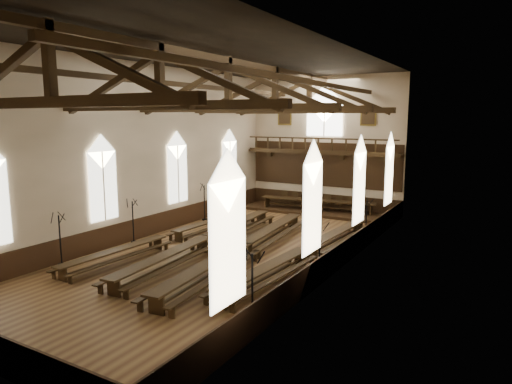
# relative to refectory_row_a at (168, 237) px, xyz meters

# --- Properties ---
(ground) EXTENTS (26.00, 26.00, 0.00)m
(ground) POSITION_rel_refectory_row_a_xyz_m (3.50, 0.79, -0.50)
(ground) COLOR brown
(ground) RESTS_ON ground
(room_walls) EXTENTS (26.00, 26.00, 26.00)m
(room_walls) POSITION_rel_refectory_row_a_xyz_m (3.50, 0.79, 5.96)
(room_walls) COLOR beige
(room_walls) RESTS_ON ground
(wainscot_band) EXTENTS (12.00, 26.00, 1.20)m
(wainscot_band) POSITION_rel_refectory_row_a_xyz_m (3.50, 0.79, 0.10)
(wainscot_band) COLOR #321C0F
(wainscot_band) RESTS_ON ground
(side_windows) EXTENTS (11.85, 19.80, 4.50)m
(side_windows) POSITION_rel_refectory_row_a_xyz_m (3.50, 0.79, 3.24)
(side_windows) COLOR white
(side_windows) RESTS_ON room_walls
(end_window) EXTENTS (2.80, 0.12, 3.80)m
(end_window) POSITION_rel_refectory_row_a_xyz_m (3.50, 13.69, 6.72)
(end_window) COLOR white
(end_window) RESTS_ON room_walls
(minstrels_gallery) EXTENTS (11.80, 1.24, 3.70)m
(minstrels_gallery) POSITION_rel_refectory_row_a_xyz_m (3.50, 13.45, 3.41)
(minstrels_gallery) COLOR #31220F
(minstrels_gallery) RESTS_ON room_walls
(portraits) EXTENTS (7.75, 0.09, 1.45)m
(portraits) POSITION_rel_refectory_row_a_xyz_m (3.50, 13.69, 6.60)
(portraits) COLOR brown
(portraits) RESTS_ON room_walls
(roof_trusses) EXTENTS (11.70, 25.70, 2.80)m
(roof_trusses) POSITION_rel_refectory_row_a_xyz_m (3.50, 0.79, 7.72)
(roof_trusses) COLOR #31220F
(roof_trusses) RESTS_ON room_walls
(refectory_row_a) EXTENTS (1.58, 13.81, 0.68)m
(refectory_row_a) POSITION_rel_refectory_row_a_xyz_m (0.00, 0.00, 0.00)
(refectory_row_a) COLOR #31220F
(refectory_row_a) RESTS_ON ground
(refectory_row_b) EXTENTS (2.24, 14.83, 0.78)m
(refectory_row_b) POSITION_rel_refectory_row_a_xyz_m (2.32, 0.32, 0.07)
(refectory_row_b) COLOR #31220F
(refectory_row_b) RESTS_ON ground
(refectory_row_c) EXTENTS (2.44, 15.20, 0.82)m
(refectory_row_c) POSITION_rel_refectory_row_a_xyz_m (4.80, 0.04, 0.10)
(refectory_row_c) COLOR #31220F
(refectory_row_c) RESTS_ON ground
(refectory_row_d) EXTENTS (1.93, 14.35, 0.74)m
(refectory_row_d) POSITION_rel_refectory_row_a_xyz_m (7.68, 1.25, 0.04)
(refectory_row_d) COLOR #31220F
(refectory_row_d) RESTS_ON ground
(dais) EXTENTS (11.40, 2.99, 0.20)m
(dais) POSITION_rel_refectory_row_a_xyz_m (3.67, 12.19, -0.40)
(dais) COLOR #321C0F
(dais) RESTS_ON ground
(high_table) EXTENTS (8.52, 2.06, 0.79)m
(high_table) POSITION_rel_refectory_row_a_xyz_m (3.67, 12.19, 0.37)
(high_table) COLOR #31220F
(high_table) RESTS_ON dais
(high_chairs) EXTENTS (6.76, 0.47, 1.05)m
(high_chairs) POSITION_rel_refectory_row_a_xyz_m (3.67, 13.02, 0.27)
(high_chairs) COLOR #31220F
(high_chairs) RESTS_ON dais
(candelabrum_left_near) EXTENTS (0.72, 0.79, 2.59)m
(candelabrum_left_near) POSITION_rel_refectory_row_a_xyz_m (-2.05, -5.23, 0.29)
(candelabrum_left_near) COLOR black
(candelabrum_left_near) RESTS_ON ground
(candelabrum_left_mid) EXTENTS (0.76, 0.71, 2.50)m
(candelabrum_left_mid) POSITION_rel_refectory_row_a_xyz_m (-2.05, -0.56, 0.26)
(candelabrum_left_mid) COLOR black
(candelabrum_left_mid) RESTS_ON ground
(candelabrum_left_far) EXTENTS (0.78, 0.72, 2.55)m
(candelabrum_left_far) POSITION_rel_refectory_row_a_xyz_m (-2.05, 6.09, 0.28)
(candelabrum_left_far) COLOR black
(candelabrum_left_far) RESTS_ON ground
(candelabrum_right_near) EXTENTS (0.80, 0.80, 2.71)m
(candelabrum_right_near) POSITION_rel_refectory_row_a_xyz_m (9.05, -6.28, 0.33)
(candelabrum_right_near) COLOR black
(candelabrum_right_near) RESTS_ON ground
(candelabrum_right_mid) EXTENTS (0.72, 0.76, 2.50)m
(candelabrum_right_mid) POSITION_rel_refectory_row_a_xyz_m (9.05, -0.50, 0.26)
(candelabrum_right_mid) COLOR black
(candelabrum_right_mid) RESTS_ON ground
(candelabrum_right_far) EXTENTS (0.74, 0.71, 2.47)m
(candelabrum_right_far) POSITION_rel_refectory_row_a_xyz_m (9.05, 6.44, 0.25)
(candelabrum_right_far) COLOR black
(candelabrum_right_far) RESTS_ON ground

